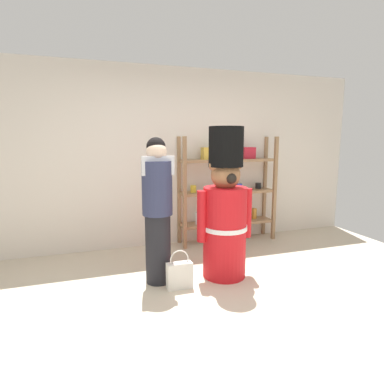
{
  "coord_description": "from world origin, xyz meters",
  "views": [
    {
      "loc": [
        -1.09,
        -2.45,
        1.56
      ],
      "look_at": [
        0.0,
        0.83,
        1.0
      ],
      "focal_mm": 29.95,
      "sensor_mm": 36.0,
      "label": 1
    }
  ],
  "objects_px": {
    "shopping_bag": "(179,275)",
    "person_shopper": "(157,208)",
    "merchandise_shelf": "(228,188)",
    "teddy_bear_guard": "(225,211)"
  },
  "relations": [
    {
      "from": "shopping_bag",
      "to": "person_shopper",
      "type": "bearing_deg",
      "value": 127.08
    },
    {
      "from": "merchandise_shelf",
      "to": "teddy_bear_guard",
      "type": "bearing_deg",
      "value": -116.07
    },
    {
      "from": "person_shopper",
      "to": "teddy_bear_guard",
      "type": "bearing_deg",
      "value": -6.54
    },
    {
      "from": "teddy_bear_guard",
      "to": "shopping_bag",
      "type": "xyz_separation_m",
      "value": [
        -0.58,
        -0.15,
        -0.61
      ]
    },
    {
      "from": "teddy_bear_guard",
      "to": "person_shopper",
      "type": "bearing_deg",
      "value": 173.46
    },
    {
      "from": "merchandise_shelf",
      "to": "shopping_bag",
      "type": "relative_size",
      "value": 3.83
    },
    {
      "from": "person_shopper",
      "to": "shopping_bag",
      "type": "height_order",
      "value": "person_shopper"
    },
    {
      "from": "teddy_bear_guard",
      "to": "shopping_bag",
      "type": "relative_size",
      "value": 4.05
    },
    {
      "from": "teddy_bear_guard",
      "to": "shopping_bag",
      "type": "distance_m",
      "value": 0.86
    },
    {
      "from": "teddy_bear_guard",
      "to": "person_shopper",
      "type": "distance_m",
      "value": 0.77
    }
  ]
}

